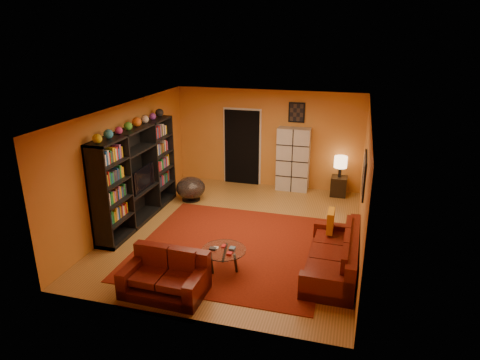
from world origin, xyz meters
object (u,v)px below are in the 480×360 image
(tv, at_px, (140,178))
(storage_cabinet, at_px, (293,160))
(side_table, at_px, (339,186))
(coffee_table, at_px, (224,252))
(table_lamp, at_px, (341,162))
(loveseat, at_px, (167,276))
(bowl_chair, at_px, (191,188))
(entertainment_unit, at_px, (137,175))
(sofa, at_px, (337,257))

(tv, distance_m, storage_cabinet, 4.05)
(tv, bearing_deg, side_table, -57.48)
(coffee_table, relative_size, table_lamp, 1.45)
(storage_cabinet, bearing_deg, loveseat, -103.22)
(loveseat, relative_size, coffee_table, 1.70)
(loveseat, xyz_separation_m, bowl_chair, (-1.10, 3.81, 0.03))
(entertainment_unit, distance_m, coffee_table, 3.00)
(table_lamp, bearing_deg, entertainment_unit, -147.47)
(sofa, relative_size, side_table, 4.25)
(side_table, bearing_deg, loveseat, -115.64)
(entertainment_unit, relative_size, coffee_table, 3.78)
(loveseat, bearing_deg, table_lamp, -23.92)
(loveseat, bearing_deg, coffee_table, -36.90)
(entertainment_unit, xyz_separation_m, bowl_chair, (0.68, 1.39, -0.73))
(side_table, xyz_separation_m, table_lamp, (0.00, 0.00, 0.64))
(tv, height_order, coffee_table, tv)
(coffee_table, bearing_deg, table_lamp, 67.51)
(sofa, xyz_separation_m, table_lamp, (-0.18, 3.76, 0.60))
(bowl_chair, distance_m, table_lamp, 3.83)
(loveseat, bearing_deg, bowl_chair, 17.78)
(bowl_chair, bearing_deg, storage_cabinet, 31.21)
(table_lamp, bearing_deg, storage_cabinet, 175.30)
(entertainment_unit, height_order, loveseat, entertainment_unit)
(coffee_table, bearing_deg, loveseat, -128.62)
(tv, distance_m, loveseat, 3.08)
(storage_cabinet, relative_size, table_lamp, 3.07)
(side_table, bearing_deg, sofa, -87.30)
(entertainment_unit, relative_size, side_table, 6.00)
(entertainment_unit, height_order, side_table, entertainment_unit)
(sofa, height_order, table_lamp, table_lamp)
(tv, height_order, storage_cabinet, storage_cabinet)
(storage_cabinet, height_order, side_table, storage_cabinet)
(tv, height_order, loveseat, tv)
(storage_cabinet, bearing_deg, sofa, -69.97)
(tv, relative_size, coffee_table, 1.12)
(tv, bearing_deg, coffee_table, -123.02)
(tv, height_order, bowl_chair, tv)
(tv, relative_size, sofa, 0.42)
(table_lamp, bearing_deg, loveseat, -115.64)
(table_lamp, bearing_deg, sofa, -87.30)
(sofa, xyz_separation_m, loveseat, (-2.64, -1.36, 0.00))
(sofa, distance_m, loveseat, 2.97)
(loveseat, relative_size, storage_cabinet, 0.80)
(loveseat, height_order, coffee_table, loveseat)
(coffee_table, height_order, bowl_chair, bowl_chair)
(entertainment_unit, xyz_separation_m, tv, (0.05, 0.03, -0.07))
(entertainment_unit, bearing_deg, storage_cabinet, 42.93)
(sofa, bearing_deg, table_lamp, 93.48)
(entertainment_unit, distance_m, table_lamp, 5.02)
(tv, distance_m, coffee_table, 2.96)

